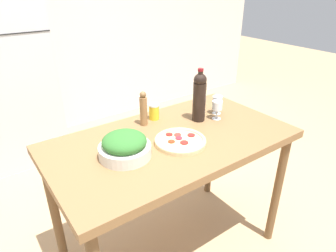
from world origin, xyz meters
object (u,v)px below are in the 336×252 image
(wine_glass_near, at_px, (217,106))
(salt_canister, at_px, (154,112))
(wine_glass_far, at_px, (217,101))
(salad_bowl, at_px, (125,146))
(wine_bottle, at_px, (199,96))
(pepper_mill, at_px, (143,109))
(homemade_pizza, at_px, (180,141))
(refrigerator, at_px, (5,73))

(wine_glass_near, relative_size, salt_canister, 1.20)
(wine_glass_far, xyz_separation_m, salad_bowl, (-0.77, -0.12, -0.03))
(wine_bottle, bearing_deg, wine_glass_far, 1.47)
(salad_bowl, relative_size, salt_canister, 2.60)
(pepper_mill, distance_m, homemade_pizza, 0.34)
(refrigerator, distance_m, salad_bowl, 2.01)
(wine_glass_far, xyz_separation_m, homemade_pizza, (-0.46, -0.18, -0.08))
(refrigerator, bearing_deg, pepper_mill, -73.63)
(salt_canister, bearing_deg, wine_bottle, -38.54)
(pepper_mill, distance_m, salad_bowl, 0.38)
(salad_bowl, bearing_deg, homemade_pizza, -10.59)
(salad_bowl, bearing_deg, pepper_mill, 43.56)
(wine_glass_far, distance_m, salad_bowl, 0.78)
(salad_bowl, distance_m, homemade_pizza, 0.32)
(wine_bottle, height_order, salt_canister, wine_bottle)
(wine_bottle, relative_size, pepper_mill, 1.55)
(wine_glass_near, relative_size, wine_glass_far, 1.00)
(wine_bottle, relative_size, wine_glass_far, 2.74)
(wine_bottle, distance_m, pepper_mill, 0.36)
(pepper_mill, relative_size, salad_bowl, 0.81)
(refrigerator, xyz_separation_m, wine_bottle, (0.84, -1.88, 0.16))
(wine_bottle, xyz_separation_m, wine_glass_far, (0.17, 0.00, -0.08))
(wine_glass_near, distance_m, homemade_pizza, 0.42)
(salt_canister, bearing_deg, refrigerator, 109.70)
(refrigerator, distance_m, wine_glass_far, 2.13)
(wine_bottle, bearing_deg, pepper_mill, 155.70)
(refrigerator, relative_size, wine_bottle, 5.34)
(wine_glass_near, bearing_deg, pepper_mill, 154.64)
(wine_bottle, distance_m, homemade_pizza, 0.37)
(refrigerator, height_order, pepper_mill, refrigerator)
(pepper_mill, bearing_deg, wine_glass_near, -25.36)
(wine_glass_far, relative_size, homemade_pizza, 0.43)
(wine_glass_far, bearing_deg, salt_canister, 155.90)
(refrigerator, relative_size, salt_canister, 17.53)
(homemade_pizza, bearing_deg, wine_bottle, 31.04)
(wine_glass_far, bearing_deg, wine_bottle, -178.53)
(wine_bottle, bearing_deg, homemade_pizza, -148.96)
(salt_canister, bearing_deg, wine_glass_near, -35.58)
(wine_glass_far, xyz_separation_m, pepper_mill, (-0.49, 0.14, 0.02))
(wine_bottle, distance_m, wine_glass_near, 0.14)
(refrigerator, distance_m, wine_glass_near, 2.16)
(salad_bowl, bearing_deg, refrigerator, 96.67)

